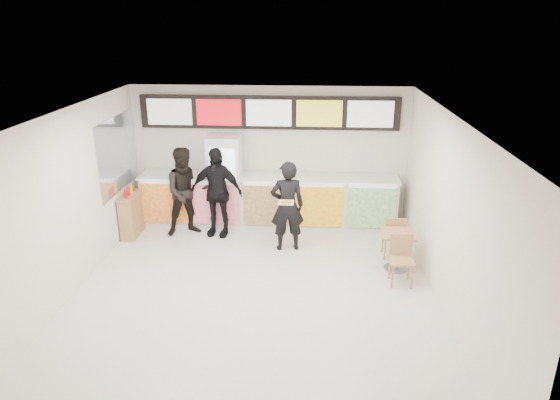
# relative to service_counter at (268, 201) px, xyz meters

# --- Properties ---
(floor) EXTENTS (7.00, 7.00, 0.00)m
(floor) POSITION_rel_service_counter_xyz_m (-0.00, -3.09, -0.57)
(floor) COLOR beige
(floor) RESTS_ON ground
(ceiling) EXTENTS (7.00, 7.00, 0.00)m
(ceiling) POSITION_rel_service_counter_xyz_m (-0.00, -3.09, 2.43)
(ceiling) COLOR white
(ceiling) RESTS_ON wall_back
(wall_back) EXTENTS (6.00, 0.00, 6.00)m
(wall_back) POSITION_rel_service_counter_xyz_m (-0.00, 0.41, 0.93)
(wall_back) COLOR silver
(wall_back) RESTS_ON floor
(wall_left) EXTENTS (0.00, 7.00, 7.00)m
(wall_left) POSITION_rel_service_counter_xyz_m (-3.00, -3.09, 0.93)
(wall_left) COLOR silver
(wall_left) RESTS_ON floor
(wall_right) EXTENTS (0.00, 7.00, 7.00)m
(wall_right) POSITION_rel_service_counter_xyz_m (3.00, -3.09, 0.93)
(wall_right) COLOR silver
(wall_right) RESTS_ON floor
(service_counter) EXTENTS (5.56, 0.77, 1.14)m
(service_counter) POSITION_rel_service_counter_xyz_m (0.00, 0.00, 0.00)
(service_counter) COLOR silver
(service_counter) RESTS_ON floor
(menu_board) EXTENTS (5.50, 0.14, 0.70)m
(menu_board) POSITION_rel_service_counter_xyz_m (0.00, 0.32, 1.88)
(menu_board) COLOR black
(menu_board) RESTS_ON wall_back
(drinks_fridge) EXTENTS (0.70, 0.67, 2.00)m
(drinks_fridge) POSITION_rel_service_counter_xyz_m (-0.93, 0.02, 0.43)
(drinks_fridge) COLOR white
(drinks_fridge) RESTS_ON floor
(mirror_panel) EXTENTS (0.01, 2.00, 1.50)m
(mirror_panel) POSITION_rel_service_counter_xyz_m (-2.99, -0.64, 1.18)
(mirror_panel) COLOR #B2B7BF
(mirror_panel) RESTS_ON wall_left
(customer_main) EXTENTS (0.72, 0.54, 1.81)m
(customer_main) POSITION_rel_service_counter_xyz_m (0.47, -1.16, 0.33)
(customer_main) COLOR black
(customer_main) RESTS_ON floor
(customer_left) EXTENTS (1.13, 1.03, 1.88)m
(customer_left) POSITION_rel_service_counter_xyz_m (-1.66, -0.54, 0.37)
(customer_left) COLOR black
(customer_left) RESTS_ON floor
(customer_mid) EXTENTS (1.17, 0.64, 1.89)m
(customer_mid) POSITION_rel_service_counter_xyz_m (-1.03, -0.54, 0.37)
(customer_mid) COLOR black
(customer_mid) RESTS_ON floor
(pizza_slice) EXTENTS (0.36, 0.36, 0.02)m
(pizza_slice) POSITION_rel_service_counter_xyz_m (0.47, -1.61, 0.58)
(pizza_slice) COLOR beige
(pizza_slice) RESTS_ON customer_main
(cafe_table) EXTENTS (0.59, 1.47, 0.86)m
(cafe_table) POSITION_rel_service_counter_xyz_m (2.50, -1.90, -0.07)
(cafe_table) COLOR #AB754E
(cafe_table) RESTS_ON floor
(condiment_ledge) EXTENTS (0.32, 0.80, 1.07)m
(condiment_ledge) POSITION_rel_service_counter_xyz_m (-2.82, -0.69, -0.11)
(condiment_ledge) COLOR #AB754E
(condiment_ledge) RESTS_ON floor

